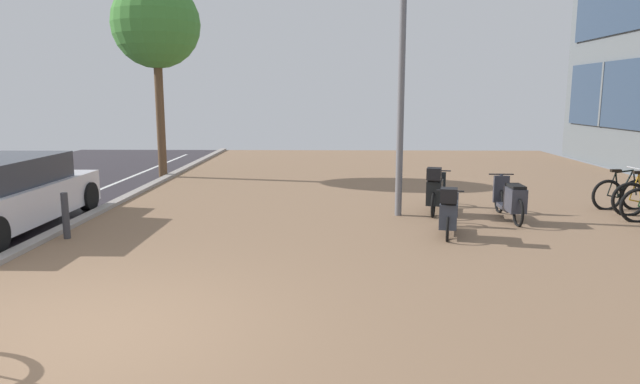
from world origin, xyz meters
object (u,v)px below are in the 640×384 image
scooter_near (449,212)px  bicycle_rack_08 (622,194)px  parked_car_near (2,195)px  bollard_far (66,216)px  scooter_mid (435,191)px  street_tree (156,25)px  scooter_far (511,200)px  lamp_post (402,39)px

scooter_near → bicycle_rack_08: bearing=29.4°
scooter_near → parked_car_near: (-8.21, 0.32, 0.23)m
bollard_far → scooter_mid: bearing=18.7°
scooter_near → street_tree: street_tree is taller
scooter_near → bollard_far: scooter_near is taller
scooter_mid → bollard_far: (-6.83, -2.31, -0.07)m
street_tree → scooter_near: bearing=-44.6°
parked_car_near → bollard_far: (1.49, -0.67, -0.24)m
street_tree → bollard_far: (0.58, -7.55, -4.12)m
scooter_far → lamp_post: (-2.19, 0.43, 3.17)m
scooter_mid → scooter_far: scooter_mid is taller
street_tree → bollard_far: street_tree is taller
parked_car_near → street_tree: bearing=82.5°
parked_car_near → lamp_post: size_ratio=0.69×
scooter_near → lamp_post: lamp_post is taller
parked_car_near → bollard_far: size_ratio=5.51×
parked_car_near → street_tree: (0.91, 6.88, 3.87)m
parked_car_near → bollard_far: parked_car_near is taller
bicycle_rack_08 → scooter_mid: size_ratio=0.76×
parked_car_near → bicycle_rack_08: bearing=9.5°
scooter_mid → lamp_post: lamp_post is taller
scooter_near → lamp_post: size_ratio=0.26×
scooter_mid → bollard_far: size_ratio=2.20×
scooter_mid → scooter_far: 1.55m
scooter_far → bicycle_rack_08: bearing=22.4°
bollard_far → scooter_far: bearing=11.2°
scooter_mid → street_tree: (-7.42, 5.24, 4.05)m
lamp_post → street_tree: size_ratio=1.11×
scooter_far → street_tree: street_tree is taller
parked_car_near → scooter_near: bearing=-2.2°
scooter_near → bollard_far: size_ratio=2.07×
scooter_far → bollard_far: bearing=-168.8°
scooter_mid → parked_car_near: size_ratio=0.40×
bicycle_rack_08 → lamp_post: (-4.96, -0.71, 3.24)m
lamp_post → bollard_far: (-6.03, -2.05, -3.18)m
scooter_far → lamp_post: size_ratio=0.29×
bicycle_rack_08 → scooter_mid: 4.18m
bicycle_rack_08 → bollard_far: bearing=-165.9°
bollard_far → bicycle_rack_08: bearing=14.1°
scooter_near → lamp_post: bearing=112.1°
scooter_far → parked_car_near: (-9.71, -0.95, 0.24)m
scooter_far → lamp_post: bearing=168.9°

